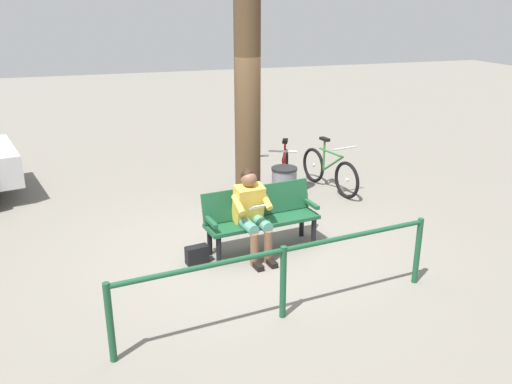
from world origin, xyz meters
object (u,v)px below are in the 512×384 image
bench (260,214)px  bicycle_purple (329,171)px  person_reading (252,209)px  bicycle_green (284,173)px  bicycle_black (252,178)px  litter_bin (284,191)px  tree_trunk (248,101)px  handbag (197,255)px

bench → bicycle_purple: bicycle_purple is taller
bench → person_reading: size_ratio=1.37×
bicycle_purple → bicycle_green: 0.85m
person_reading → bicycle_black: bearing=-114.8°
bicycle_purple → bicycle_black: same height
litter_bin → bicycle_purple: bicycle_purple is taller
tree_trunk → bicycle_green: (-0.91, -0.76, -1.48)m
bicycle_purple → bicycle_black: (1.48, -0.01, 0.00)m
bicycle_black → tree_trunk: bearing=-10.8°
bench → litter_bin: 1.35m
person_reading → handbag: person_reading is taller
bench → bicycle_black: 2.01m
litter_bin → bicycle_green: bicycle_green is taller
person_reading → bench: bearing=-141.3°
litter_bin → bicycle_purple: 1.46m
tree_trunk → bicycle_purple: 2.38m
bench → litter_bin: size_ratio=2.12×
handbag → tree_trunk: tree_trunk is taller
bench → bicycle_purple: 2.76m
person_reading → litter_bin: size_ratio=1.55×
person_reading → litter_bin: 1.63m
tree_trunk → bicycle_black: size_ratio=2.22×
bicycle_purple → handbag: bearing=-64.7°
bench → bicycle_green: size_ratio=1.06×
bicycle_purple → bicycle_black: size_ratio=1.00×
person_reading → bicycle_green: size_ratio=0.77×
handbag → bicycle_green: bearing=-132.7°
bicycle_green → litter_bin: bearing=4.0°
tree_trunk → bicycle_green: tree_trunk is taller
handbag → bicycle_purple: bearing=-143.8°
bicycle_green → tree_trunk: bearing=-25.4°
handbag → bicycle_purple: 3.62m
bicycle_black → bicycle_green: bearing=110.3°
tree_trunk → bicycle_black: tree_trunk is taller
tree_trunk → bicycle_black: (-0.27, -0.66, -1.48)m
bicycle_green → handbag: bearing=-18.0°
bench → bicycle_green: bicycle_green is taller
tree_trunk → bicycle_purple: tree_trunk is taller
person_reading → bicycle_green: person_reading is taller
handbag → bicycle_black: bearing=-123.8°
bench → person_reading: bearing=38.7°
litter_bin → bicycle_purple: bearing=-145.3°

